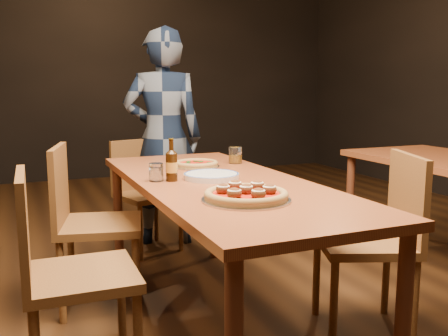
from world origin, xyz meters
name	(u,v)px	position (x,y,z in m)	size (l,w,h in m)	color
ground	(220,321)	(0.00, 0.00, 0.00)	(9.00, 9.00, 0.00)	black
table_main	(220,194)	(0.00, 0.00, 0.68)	(0.80, 2.00, 0.75)	maroon
chair_main_nw	(81,274)	(-0.72, -0.28, 0.47)	(0.44, 0.44, 0.93)	#5E3218
chair_main_sw	(100,223)	(-0.53, 0.44, 0.47)	(0.44, 0.44, 0.94)	#5E3218
chair_main_e	(364,241)	(0.61, -0.37, 0.47)	(0.44, 0.44, 0.94)	#5E3218
chair_end	(148,194)	(-0.05, 1.28, 0.43)	(0.40, 0.40, 0.86)	#5E3218
pizza_meatball	(246,194)	(-0.07, -0.46, 0.78)	(0.37, 0.37, 0.07)	#B7B7BF
pizza_margherita	(196,164)	(0.03, 0.45, 0.77)	(0.27, 0.27, 0.04)	#B7B7BF
plate_stack	(211,176)	(-0.02, 0.06, 0.76)	(0.28, 0.28, 0.03)	white
beer_bottle	(172,166)	(-0.23, 0.08, 0.82)	(0.06, 0.06, 0.21)	black
water_glass	(156,172)	(-0.30, 0.10, 0.79)	(0.07, 0.07, 0.09)	white
amber_glass	(235,155)	(0.30, 0.49, 0.80)	(0.08, 0.08, 0.10)	#975F11
diner	(163,138)	(0.12, 1.43, 0.83)	(0.60, 0.40, 1.65)	black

